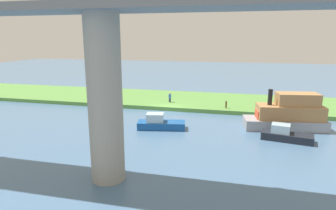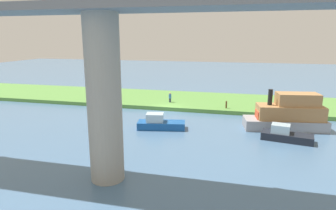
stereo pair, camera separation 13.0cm
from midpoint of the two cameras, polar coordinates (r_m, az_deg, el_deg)
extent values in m
plane|color=#4C7093|center=(38.46, 0.03, -1.17)|extent=(160.00, 160.00, 0.00)
cube|color=#5B9342|center=(44.10, 1.92, 1.00)|extent=(80.00, 12.00, 0.50)
cylinder|color=#9E998E|center=(19.29, -12.05, 0.87)|extent=(2.23, 2.23, 10.92)
cube|color=slate|center=(18.96, -12.91, 17.99)|extent=(72.89, 4.00, 0.50)
cylinder|color=#2D334C|center=(41.30, 0.49, 0.92)|extent=(0.29, 0.29, 0.55)
cylinder|color=blue|center=(41.18, 0.49, 1.70)|extent=(0.51, 0.51, 0.60)
sphere|color=tan|center=(41.10, 0.49, 2.28)|extent=(0.24, 0.24, 0.24)
cylinder|color=brown|center=(38.51, 11.31, 0.07)|extent=(0.20, 0.20, 0.93)
cube|color=#99999E|center=(33.24, 21.69, -3.42)|extent=(8.54, 3.94, 1.10)
cube|color=#B27F4C|center=(33.05, 22.64, -1.30)|extent=(6.88, 3.42, 1.46)
cube|color=#B27F4C|center=(32.96, 23.90, 1.00)|extent=(4.38, 2.67, 1.28)
cylinder|color=black|center=(32.16, 19.30, 1.45)|extent=(0.46, 0.46, 1.65)
cube|color=#D84C2D|center=(32.44, 18.11, -1.77)|extent=(1.69, 1.85, 0.82)
cube|color=#1E232D|center=(29.68, 22.15, -5.78)|extent=(4.75, 2.42, 0.70)
cube|color=silver|center=(29.48, 21.10, -4.27)|extent=(1.84, 1.57, 0.80)
cube|color=#195199|center=(31.04, -1.19, -3.92)|extent=(5.18, 2.64, 0.77)
cube|color=silver|center=(30.87, -2.41, -2.43)|extent=(2.01, 1.71, 0.88)
camera|label=1|loc=(0.06, -89.89, 0.03)|focal=31.47mm
camera|label=2|loc=(0.06, 90.11, -0.03)|focal=31.47mm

